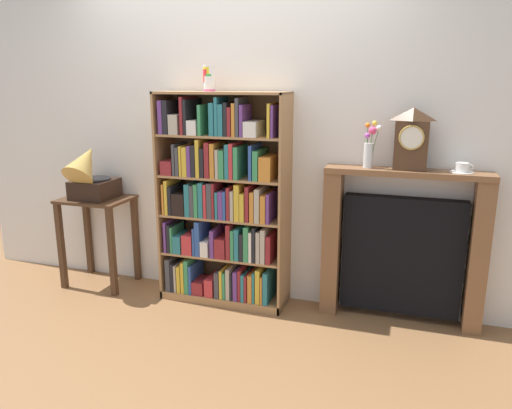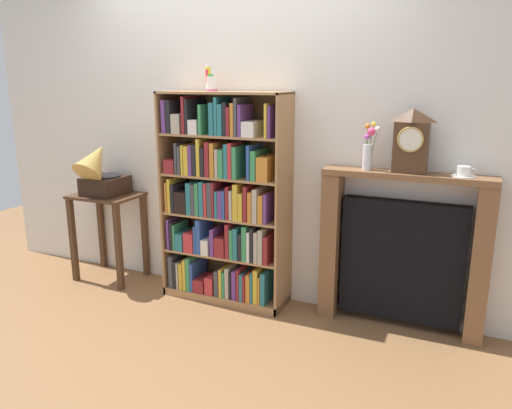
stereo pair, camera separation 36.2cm
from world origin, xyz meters
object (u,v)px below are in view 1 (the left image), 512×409
cup_stack (209,78)px  flower_vase (370,148)px  fireplace_mantel (402,248)px  teacup_with_saucer (462,168)px  gramophone (90,175)px  mantel_clock (412,139)px  bookshelf (222,208)px  side_table_left (98,222)px

cup_stack → flower_vase: 1.24m
fireplace_mantel → flower_vase: (-0.26, -0.02, 0.70)m
flower_vase → teacup_with_saucer: (0.59, 0.00, -0.11)m
gramophone → teacup_with_saucer: gramophone is taller
flower_vase → mantel_clock: bearing=-0.0°
bookshelf → mantel_clock: (1.33, 0.07, 0.56)m
mantel_clock → flower_vase: bearing=180.0°
gramophone → flower_vase: flower_vase is taller
bookshelf → flower_vase: 1.17m
bookshelf → flower_vase: size_ratio=4.98×
bookshelf → mantel_clock: 1.44m
bookshelf → fireplace_mantel: size_ratio=1.45×
side_table_left → cup_stack: bearing=2.8°
cup_stack → mantel_clock: (1.41, 0.06, -0.39)m
side_table_left → fireplace_mantel: fireplace_mantel is taller
gramophone → mantel_clock: size_ratio=1.20×
flower_vase → cup_stack: bearing=-177.2°
bookshelf → side_table_left: bearing=-178.3°
bookshelf → flower_vase: (1.06, 0.07, 0.49)m
bookshelf → mantel_clock: size_ratio=3.88×
mantel_clock → bookshelf: bearing=-176.9°
cup_stack → gramophone: (-1.01, -0.10, -0.74)m
side_table_left → gramophone: (0.00, -0.05, 0.41)m
teacup_with_saucer → cup_stack: bearing=-178.1°
bookshelf → gramophone: 1.12m
bookshelf → gramophone: bookshelf is taller
side_table_left → teacup_with_saucer: size_ratio=4.99×
flower_vase → fireplace_mantel: bearing=4.2°
cup_stack → mantel_clock: bearing=2.3°
side_table_left → mantel_clock: bearing=2.5°
side_table_left → flower_vase: size_ratio=2.33×
side_table_left → teacup_with_saucer: 2.81m
cup_stack → teacup_with_saucer: bearing=1.9°
fireplace_mantel → teacup_with_saucer: size_ratio=7.38×
teacup_with_saucer → mantel_clock: bearing=-179.5°
cup_stack → mantel_clock: cup_stack is taller
bookshelf → side_table_left: size_ratio=2.14×
mantel_clock → fireplace_mantel: bearing=112.3°
gramophone → flower_vase: size_ratio=1.55×
fireplace_mantel → teacup_with_saucer: bearing=-2.9°
cup_stack → flower_vase: cup_stack is taller
bookshelf → fireplace_mantel: bookshelf is taller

